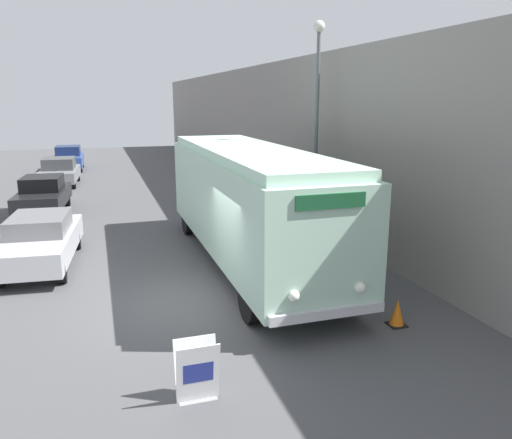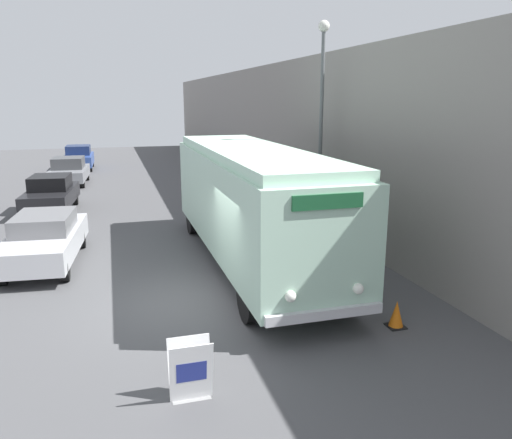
{
  "view_description": "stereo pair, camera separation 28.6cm",
  "coord_description": "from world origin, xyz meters",
  "px_view_note": "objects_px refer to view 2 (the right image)",
  "views": [
    {
      "loc": [
        -1.73,
        -10.81,
        4.65
      ],
      "look_at": [
        1.66,
        -0.21,
        1.94
      ],
      "focal_mm": 35.0,
      "sensor_mm": 36.0,
      "label": 1
    },
    {
      "loc": [
        -1.46,
        -10.89,
        4.65
      ],
      "look_at": [
        1.66,
        -0.21,
        1.94
      ],
      "focal_mm": 35.0,
      "sensor_mm": 36.0,
      "label": 2
    }
  ],
  "objects_px": {
    "parked_car_near": "(45,239)",
    "parked_car_far": "(69,171)",
    "parked_car_mid": "(51,193)",
    "traffic_cone": "(396,314)",
    "streetlamp": "(322,103)",
    "parked_car_distant": "(79,158)",
    "sign_board": "(191,371)",
    "vintage_bus": "(251,199)"
  },
  "relations": [
    {
      "from": "parked_car_far",
      "to": "traffic_cone",
      "type": "bearing_deg",
      "value": -66.25
    },
    {
      "from": "vintage_bus",
      "to": "parked_car_mid",
      "type": "xyz_separation_m",
      "value": [
        -6.23,
        8.88,
        -1.12
      ]
    },
    {
      "from": "parked_car_near",
      "to": "parked_car_far",
      "type": "distance_m",
      "value": 14.36
    },
    {
      "from": "parked_car_mid",
      "to": "traffic_cone",
      "type": "bearing_deg",
      "value": -54.92
    },
    {
      "from": "parked_car_far",
      "to": "parked_car_distant",
      "type": "height_order",
      "value": "parked_car_distant"
    },
    {
      "from": "streetlamp",
      "to": "traffic_cone",
      "type": "xyz_separation_m",
      "value": [
        -1.17,
        -6.88,
        -4.22
      ]
    },
    {
      "from": "parked_car_distant",
      "to": "traffic_cone",
      "type": "relative_size",
      "value": 7.05
    },
    {
      "from": "parked_car_near",
      "to": "parked_car_distant",
      "type": "xyz_separation_m",
      "value": [
        -0.09,
        20.49,
        0.04
      ]
    },
    {
      "from": "vintage_bus",
      "to": "parked_car_near",
      "type": "bearing_deg",
      "value": 164.46
    },
    {
      "from": "vintage_bus",
      "to": "parked_car_near",
      "type": "height_order",
      "value": "vintage_bus"
    },
    {
      "from": "sign_board",
      "to": "parked_car_distant",
      "type": "bearing_deg",
      "value": 96.13
    },
    {
      "from": "sign_board",
      "to": "streetlamp",
      "type": "distance_m",
      "value": 10.77
    },
    {
      "from": "vintage_bus",
      "to": "parked_car_mid",
      "type": "bearing_deg",
      "value": 125.04
    },
    {
      "from": "vintage_bus",
      "to": "sign_board",
      "type": "xyz_separation_m",
      "value": [
        -2.73,
        -6.21,
        -1.41
      ]
    },
    {
      "from": "vintage_bus",
      "to": "streetlamp",
      "type": "xyz_separation_m",
      "value": [
        2.95,
        2.02,
        2.6
      ]
    },
    {
      "from": "vintage_bus",
      "to": "parked_car_distant",
      "type": "bearing_deg",
      "value": 104.64
    },
    {
      "from": "vintage_bus",
      "to": "parked_car_mid",
      "type": "relative_size",
      "value": 2.5
    },
    {
      "from": "parked_car_far",
      "to": "vintage_bus",
      "type": "bearing_deg",
      "value": -66.13
    },
    {
      "from": "streetlamp",
      "to": "parked_car_far",
      "type": "height_order",
      "value": "streetlamp"
    },
    {
      "from": "vintage_bus",
      "to": "traffic_cone",
      "type": "bearing_deg",
      "value": -69.91
    },
    {
      "from": "sign_board",
      "to": "streetlamp",
      "type": "bearing_deg",
      "value": 55.4
    },
    {
      "from": "parked_car_near",
      "to": "parked_car_mid",
      "type": "distance_m",
      "value": 7.32
    },
    {
      "from": "sign_board",
      "to": "parked_car_mid",
      "type": "xyz_separation_m",
      "value": [
        -3.49,
        15.08,
        0.29
      ]
    },
    {
      "from": "sign_board",
      "to": "parked_car_near",
      "type": "xyz_separation_m",
      "value": [
        -2.94,
        7.79,
        0.27
      ]
    },
    {
      "from": "streetlamp",
      "to": "parked_car_distant",
      "type": "height_order",
      "value": "streetlamp"
    },
    {
      "from": "sign_board",
      "to": "parked_car_mid",
      "type": "distance_m",
      "value": 15.49
    },
    {
      "from": "parked_car_distant",
      "to": "vintage_bus",
      "type": "bearing_deg",
      "value": -74.33
    },
    {
      "from": "streetlamp",
      "to": "traffic_cone",
      "type": "bearing_deg",
      "value": -99.66
    },
    {
      "from": "parked_car_mid",
      "to": "parked_car_distant",
      "type": "distance_m",
      "value": 13.2
    },
    {
      "from": "parked_car_far",
      "to": "traffic_cone",
      "type": "height_order",
      "value": "parked_car_far"
    },
    {
      "from": "parked_car_near",
      "to": "traffic_cone",
      "type": "height_order",
      "value": "parked_car_near"
    },
    {
      "from": "parked_car_far",
      "to": "traffic_cone",
      "type": "xyz_separation_m",
      "value": [
        7.76,
        -20.78,
        -0.47
      ]
    },
    {
      "from": "vintage_bus",
      "to": "traffic_cone",
      "type": "relative_size",
      "value": 18.16
    },
    {
      "from": "parked_car_mid",
      "to": "parked_car_far",
      "type": "bearing_deg",
      "value": 92.94
    },
    {
      "from": "sign_board",
      "to": "parked_car_near",
      "type": "relative_size",
      "value": 0.22
    },
    {
      "from": "parked_car_near",
      "to": "parked_car_far",
      "type": "height_order",
      "value": "parked_car_far"
    },
    {
      "from": "parked_car_near",
      "to": "traffic_cone",
      "type": "relative_size",
      "value": 8.05
    },
    {
      "from": "parked_car_far",
      "to": "parked_car_distant",
      "type": "distance_m",
      "value": 6.14
    },
    {
      "from": "parked_car_near",
      "to": "parked_car_far",
      "type": "xyz_separation_m",
      "value": [
        -0.31,
        14.35,
        -0.0
      ]
    },
    {
      "from": "vintage_bus",
      "to": "parked_car_distant",
      "type": "relative_size",
      "value": 2.57
    },
    {
      "from": "parked_car_mid",
      "to": "traffic_cone",
      "type": "xyz_separation_m",
      "value": [
        8.0,
        -13.73,
        -0.49
      ]
    },
    {
      "from": "streetlamp",
      "to": "parked_car_far",
      "type": "distance_m",
      "value": 16.95
    }
  ]
}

